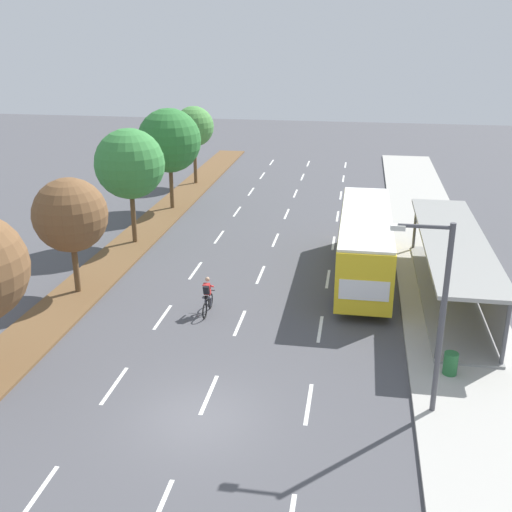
% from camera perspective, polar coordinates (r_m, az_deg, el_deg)
% --- Properties ---
extents(ground_plane, '(140.00, 140.00, 0.00)m').
position_cam_1_polar(ground_plane, '(21.20, -5.28, -14.64)').
color(ground_plane, '#4C4C51').
extents(median_strip, '(2.60, 52.00, 0.12)m').
position_cam_1_polar(median_strip, '(40.82, -9.56, 2.80)').
color(median_strip, brown).
rests_on(median_strip, ground).
extents(sidewalk_right, '(4.50, 52.00, 0.15)m').
position_cam_1_polar(sidewalk_right, '(38.94, 15.71, 1.48)').
color(sidewalk_right, '#ADAAA3').
rests_on(sidewalk_right, ground).
extents(lane_divider_left, '(0.14, 48.11, 0.01)m').
position_cam_1_polar(lane_divider_left, '(38.22, -3.41, 1.76)').
color(lane_divider_left, white).
rests_on(lane_divider_left, ground).
extents(lane_divider_center, '(0.14, 48.11, 0.01)m').
position_cam_1_polar(lane_divider_center, '(37.63, 1.80, 1.48)').
color(lane_divider_center, white).
rests_on(lane_divider_center, ground).
extents(lane_divider_right, '(0.14, 48.11, 0.01)m').
position_cam_1_polar(lane_divider_right, '(37.35, 7.12, 1.19)').
color(lane_divider_right, white).
rests_on(lane_divider_right, ground).
extents(bus_shelter, '(2.90, 13.76, 2.86)m').
position_cam_1_polar(bus_shelter, '(30.31, 18.05, -0.53)').
color(bus_shelter, gray).
rests_on(bus_shelter, sidewalk_right).
extents(bus, '(2.54, 11.29, 3.37)m').
position_cam_1_polar(bus, '(31.79, 9.98, 1.54)').
color(bus, yellow).
rests_on(bus, ground).
extents(cyclist, '(0.46, 1.82, 1.71)m').
position_cam_1_polar(cyclist, '(27.85, -4.49, -3.78)').
color(cyclist, black).
rests_on(cyclist, ground).
extents(median_tree_second, '(3.48, 3.48, 5.57)m').
position_cam_1_polar(median_tree_second, '(30.04, -16.69, 3.61)').
color(median_tree_second, brown).
rests_on(median_tree_second, median_strip).
extents(median_tree_third, '(4.02, 4.02, 6.69)m').
position_cam_1_polar(median_tree_third, '(36.47, -11.53, 8.28)').
color(median_tree_third, brown).
rests_on(median_tree_third, median_strip).
extents(median_tree_fourth, '(4.35, 4.35, 6.92)m').
position_cam_1_polar(median_tree_fourth, '(43.44, -7.97, 10.45)').
color(median_tree_fourth, brown).
rests_on(median_tree_fourth, median_strip).
extents(median_tree_fifth, '(3.18, 3.18, 6.18)m').
position_cam_1_polar(median_tree_fifth, '(50.68, -5.72, 11.73)').
color(median_tree_fifth, brown).
rests_on(median_tree_fifth, median_strip).
extents(streetlight, '(1.91, 0.24, 6.50)m').
position_cam_1_polar(streetlight, '(20.26, 16.35, -4.54)').
color(streetlight, '#4C4C51').
rests_on(streetlight, sidewalk_right).
extents(trash_bin, '(0.52, 0.52, 0.85)m').
position_cam_1_polar(trash_bin, '(24.06, 17.43, -9.40)').
color(trash_bin, '#286B38').
rests_on(trash_bin, sidewalk_right).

